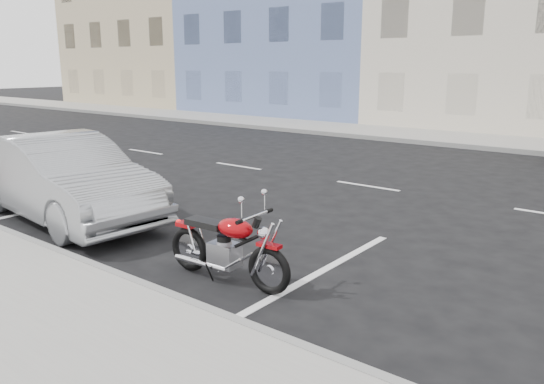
% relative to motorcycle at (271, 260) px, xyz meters
% --- Properties ---
extents(ground, '(120.00, 120.00, 0.00)m').
position_rel_motorcycle_xyz_m(ground, '(0.09, 6.03, -0.44)').
color(ground, black).
rests_on(ground, ground).
extents(sidewalk_far, '(80.00, 3.40, 0.15)m').
position_rel_motorcycle_xyz_m(sidewalk_far, '(-4.91, 14.73, -0.37)').
color(sidewalk_far, gray).
rests_on(sidewalk_far, ground).
extents(curb_far, '(80.00, 0.12, 0.16)m').
position_rel_motorcycle_xyz_m(curb_far, '(-4.91, 13.03, -0.36)').
color(curb_far, gray).
rests_on(curb_far, ground).
extents(bldg_far_west, '(12.00, 12.00, 12.00)m').
position_rel_motorcycle_xyz_m(bldg_far_west, '(-25.91, 22.33, 5.56)').
color(bldg_far_west, tan).
rests_on(bldg_far_west, ground).
extents(motorcycle, '(1.94, 0.64, 0.97)m').
position_rel_motorcycle_xyz_m(motorcycle, '(0.00, 0.00, 0.00)').
color(motorcycle, black).
rests_on(motorcycle, ground).
extents(sedan_silver, '(4.75, 2.06, 1.52)m').
position_rel_motorcycle_xyz_m(sedan_silver, '(-4.92, 0.27, 0.32)').
color(sedan_silver, '#979A9E').
rests_on(sedan_silver, ground).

